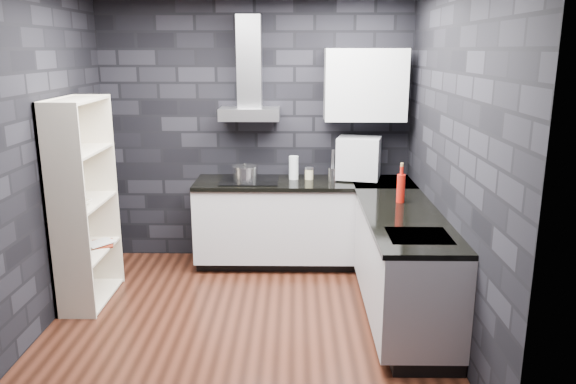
{
  "coord_description": "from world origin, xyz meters",
  "views": [
    {
      "loc": [
        0.42,
        -4.22,
        2.19
      ],
      "look_at": [
        0.35,
        0.45,
        1.0
      ],
      "focal_mm": 35.0,
      "sensor_mm": 36.0,
      "label": 1
    }
  ],
  "objects_px": {
    "red_bottle": "(401,188)",
    "bookshelf": "(84,203)",
    "pot": "(245,174)",
    "glass_vase": "(294,168)",
    "storage_jar": "(309,174)",
    "fruit_bowl": "(77,203)",
    "utensil_crock": "(333,174)",
    "appliance_garage": "(359,158)"
  },
  "relations": [
    {
      "from": "pot",
      "to": "appliance_garage",
      "type": "relative_size",
      "value": 0.56
    },
    {
      "from": "pot",
      "to": "red_bottle",
      "type": "height_order",
      "value": "red_bottle"
    },
    {
      "from": "storage_jar",
      "to": "bookshelf",
      "type": "distance_m",
      "value": 2.18
    },
    {
      "from": "utensil_crock",
      "to": "fruit_bowl",
      "type": "height_order",
      "value": "utensil_crock"
    },
    {
      "from": "red_bottle",
      "to": "fruit_bowl",
      "type": "height_order",
      "value": "red_bottle"
    },
    {
      "from": "storage_jar",
      "to": "red_bottle",
      "type": "xyz_separation_m",
      "value": [
        0.77,
        -0.88,
        0.07
      ]
    },
    {
      "from": "red_bottle",
      "to": "fruit_bowl",
      "type": "xyz_separation_m",
      "value": [
        -2.75,
        -0.2,
        -0.09
      ]
    },
    {
      "from": "pot",
      "to": "glass_vase",
      "type": "distance_m",
      "value": 0.51
    },
    {
      "from": "glass_vase",
      "to": "fruit_bowl",
      "type": "xyz_separation_m",
      "value": [
        -1.81,
        -1.08,
        -0.08
      ]
    },
    {
      "from": "red_bottle",
      "to": "bookshelf",
      "type": "relative_size",
      "value": 0.14
    },
    {
      "from": "appliance_garage",
      "to": "bookshelf",
      "type": "bearing_deg",
      "value": -146.08
    },
    {
      "from": "pot",
      "to": "fruit_bowl",
      "type": "xyz_separation_m",
      "value": [
        -1.33,
        -0.93,
        -0.04
      ]
    },
    {
      "from": "bookshelf",
      "to": "glass_vase",
      "type": "bearing_deg",
      "value": 15.65
    },
    {
      "from": "utensil_crock",
      "to": "bookshelf",
      "type": "distance_m",
      "value": 2.38
    },
    {
      "from": "appliance_garage",
      "to": "bookshelf",
      "type": "xyz_separation_m",
      "value": [
        -2.47,
        -0.93,
        -0.22
      ]
    },
    {
      "from": "appliance_garage",
      "to": "fruit_bowl",
      "type": "distance_m",
      "value": 2.7
    },
    {
      "from": "pot",
      "to": "storage_jar",
      "type": "distance_m",
      "value": 0.66
    },
    {
      "from": "pot",
      "to": "glass_vase",
      "type": "height_order",
      "value": "glass_vase"
    },
    {
      "from": "red_bottle",
      "to": "utensil_crock",
      "type": "bearing_deg",
      "value": 123.39
    },
    {
      "from": "glass_vase",
      "to": "fruit_bowl",
      "type": "bearing_deg",
      "value": -149.15
    },
    {
      "from": "storage_jar",
      "to": "fruit_bowl",
      "type": "distance_m",
      "value": 2.25
    },
    {
      "from": "appliance_garage",
      "to": "fruit_bowl",
      "type": "bearing_deg",
      "value": -143.29
    },
    {
      "from": "appliance_garage",
      "to": "fruit_bowl",
      "type": "xyz_separation_m",
      "value": [
        -2.47,
        -1.07,
        -0.19
      ]
    },
    {
      "from": "appliance_garage",
      "to": "bookshelf",
      "type": "distance_m",
      "value": 2.65
    },
    {
      "from": "utensil_crock",
      "to": "appliance_garage",
      "type": "bearing_deg",
      "value": 13.42
    },
    {
      "from": "pot",
      "to": "storage_jar",
      "type": "xyz_separation_m",
      "value": [
        0.64,
        0.14,
        -0.03
      ]
    },
    {
      "from": "pot",
      "to": "red_bottle",
      "type": "bearing_deg",
      "value": -27.37
    },
    {
      "from": "red_bottle",
      "to": "bookshelf",
      "type": "distance_m",
      "value": 2.75
    },
    {
      "from": "appliance_garage",
      "to": "bookshelf",
      "type": "relative_size",
      "value": 0.23
    },
    {
      "from": "glass_vase",
      "to": "utensil_crock",
      "type": "xyz_separation_m",
      "value": [
        0.4,
        -0.08,
        -0.05
      ]
    },
    {
      "from": "fruit_bowl",
      "to": "utensil_crock",
      "type": "bearing_deg",
      "value": 24.45
    },
    {
      "from": "bookshelf",
      "to": "fruit_bowl",
      "type": "xyz_separation_m",
      "value": [
        0.0,
        -0.14,
        0.04
      ]
    },
    {
      "from": "glass_vase",
      "to": "fruit_bowl",
      "type": "height_order",
      "value": "glass_vase"
    },
    {
      "from": "storage_jar",
      "to": "red_bottle",
      "type": "bearing_deg",
      "value": -48.55
    },
    {
      "from": "pot",
      "to": "storage_jar",
      "type": "relative_size",
      "value": 2.22
    },
    {
      "from": "glass_vase",
      "to": "appliance_garage",
      "type": "bearing_deg",
      "value": -1.33
    },
    {
      "from": "utensil_crock",
      "to": "appliance_garage",
      "type": "distance_m",
      "value": 0.31
    },
    {
      "from": "storage_jar",
      "to": "red_bottle",
      "type": "relative_size",
      "value": 0.43
    },
    {
      "from": "storage_jar",
      "to": "fruit_bowl",
      "type": "relative_size",
      "value": 0.51
    },
    {
      "from": "storage_jar",
      "to": "utensil_crock",
      "type": "height_order",
      "value": "utensil_crock"
    },
    {
      "from": "utensil_crock",
      "to": "bookshelf",
      "type": "bearing_deg",
      "value": -158.63
    },
    {
      "from": "pot",
      "to": "fruit_bowl",
      "type": "height_order",
      "value": "pot"
    }
  ]
}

